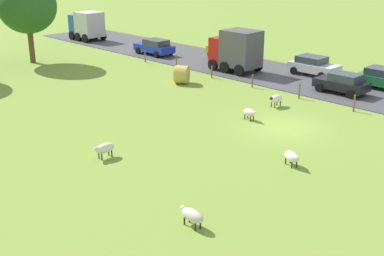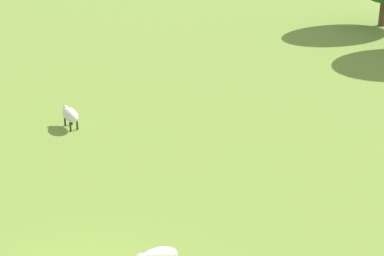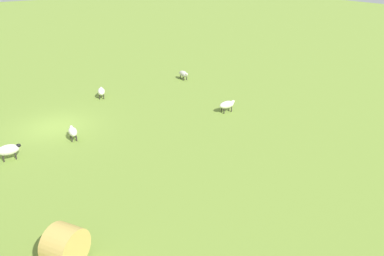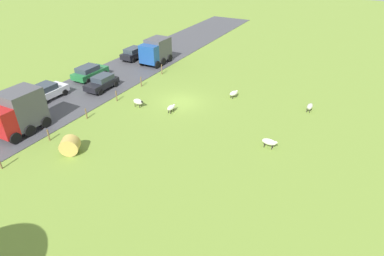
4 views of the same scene
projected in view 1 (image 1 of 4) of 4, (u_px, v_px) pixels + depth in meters
The scene contains 21 objects.
ground_plane at pixel (284, 128), 30.26m from camera, with size 160.00×160.00×0.00m, color olive.
road_strip at pixel (368, 93), 37.33m from camera, with size 8.00×80.00×0.06m, color #47474C.
sheep_0 at pixel (250, 113), 31.45m from camera, with size 0.60×1.08×0.73m.
sheep_1 at pixel (276, 99), 34.09m from camera, with size 1.19×0.63×0.82m.
sheep_2 at pixel (192, 215), 19.47m from camera, with size 0.54×1.27×0.74m.
sheep_3 at pixel (105, 148), 25.82m from camera, with size 1.23×0.51×0.78m.
sheep_4 at pixel (292, 157), 24.88m from camera, with size 0.84×1.14×0.75m.
hay_bale_0 at pixel (182, 75), 39.81m from camera, with size 1.43×1.43×1.00m, color tan.
tree_1 at pixel (27, 6), 45.50m from camera, with size 5.26×5.26×7.68m.
fence_post_1 at pixel (354, 103), 33.07m from camera, with size 0.12×0.12×1.14m, color brown.
fence_post_2 at pixel (299, 91), 35.89m from camera, with size 0.12×0.12×1.12m, color brown.
fence_post_3 at pixel (252, 81), 38.72m from camera, with size 0.12×0.12×1.01m, color brown.
fence_post_4 at pixel (212, 72), 41.54m from camera, with size 0.12×0.12×1.02m, color brown.
fence_post_5 at pixel (176, 62), 44.31m from camera, with size 0.12×0.12×1.30m, color brown.
fence_post_6 at pixel (145, 57), 47.17m from camera, with size 0.12×0.12×1.06m, color brown.
truck_1 at pixel (87, 25), 57.65m from camera, with size 2.71×3.86×3.22m.
truck_2 at pixel (237, 50), 43.16m from camera, with size 2.73×4.17×3.56m.
car_0 at pixel (314, 65), 42.17m from camera, with size 2.20×4.09×1.56m.
car_2 at pixel (226, 50), 48.40m from camera, with size 2.01×3.85×1.66m.
car_4 at pixel (342, 83), 36.93m from camera, with size 1.98×3.85×1.50m.
car_5 at pixel (155, 47), 50.11m from camera, with size 2.11×4.23×1.53m.
Camera 1 is at (-24.08, -16.15, 10.28)m, focal length 47.20 mm.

